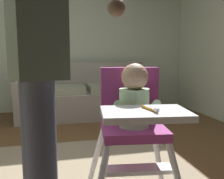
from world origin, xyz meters
The scene contains 5 objects.
ground centered at (0.00, 0.00, -0.05)m, with size 6.34×6.46×0.10m, color brown.
wall_far centered at (0.00, 2.46, 1.32)m, with size 5.54×0.06×2.64m, color beige.
couch centered at (0.46, 1.94, 0.33)m, with size 2.11×0.86×0.86m.
high_chair centered at (0.40, -0.71, 0.64)m, with size 0.68×0.78×0.94m.
adult_standing centered at (-0.12, -0.85, 0.95)m, with size 0.60×0.49×1.67m.
Camera 1 is at (-0.05, -2.05, 0.98)m, focal length 39.85 mm.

